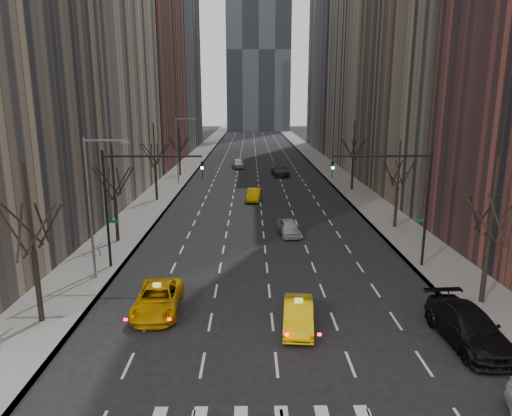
{
  "coord_description": "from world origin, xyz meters",
  "views": [
    {
      "loc": [
        -1.12,
        -17.88,
        11.24
      ],
      "look_at": [
        -0.72,
        15.22,
        3.5
      ],
      "focal_mm": 32.0,
      "sensor_mm": 36.0,
      "label": 1
    }
  ],
  "objects_px": {
    "taxi_sedan": "(298,315)",
    "silver_sedan_ahead": "(289,227)",
    "parked_suv_black": "(468,327)",
    "taxi_suv": "(158,299)"
  },
  "relations": [
    {
      "from": "taxi_sedan",
      "to": "parked_suv_black",
      "type": "relative_size",
      "value": 0.73
    },
    {
      "from": "taxi_suv",
      "to": "parked_suv_black",
      "type": "relative_size",
      "value": 0.89
    },
    {
      "from": "taxi_sedan",
      "to": "silver_sedan_ahead",
      "type": "relative_size",
      "value": 1.06
    },
    {
      "from": "taxi_sedan",
      "to": "parked_suv_black",
      "type": "distance_m",
      "value": 8.07
    },
    {
      "from": "taxi_suv",
      "to": "parked_suv_black",
      "type": "xyz_separation_m",
      "value": [
        15.41,
        -3.55,
        0.12
      ]
    },
    {
      "from": "silver_sedan_ahead",
      "to": "parked_suv_black",
      "type": "xyz_separation_m",
      "value": [
        7.04,
        -18.15,
        0.16
      ]
    },
    {
      "from": "silver_sedan_ahead",
      "to": "parked_suv_black",
      "type": "distance_m",
      "value": 19.47
    },
    {
      "from": "taxi_suv",
      "to": "taxi_sedan",
      "type": "xyz_separation_m",
      "value": [
        7.5,
        -1.96,
        -0.03
      ]
    },
    {
      "from": "taxi_sedan",
      "to": "silver_sedan_ahead",
      "type": "height_order",
      "value": "taxi_sedan"
    },
    {
      "from": "taxi_sedan",
      "to": "silver_sedan_ahead",
      "type": "xyz_separation_m",
      "value": [
        0.88,
        16.56,
        -0.01
      ]
    }
  ]
}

